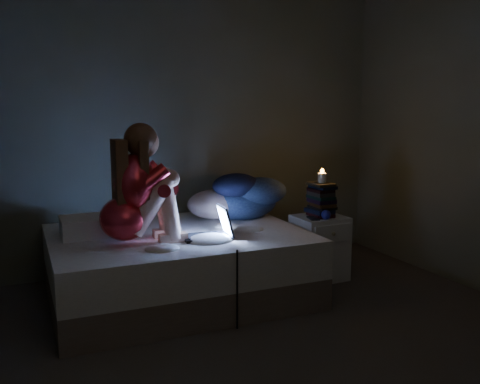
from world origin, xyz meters
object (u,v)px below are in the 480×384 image
woman (123,184)px  nightstand (319,247)px  bed (178,265)px  phone (313,218)px  laptop (206,222)px  candle (322,176)px

woman → nightstand: 1.78m
bed → phone: 1.15m
phone → woman: bearing=-161.9°
bed → nightstand: (1.22, -0.04, 0.01)m
laptop → nightstand: laptop is taller
bed → nightstand: size_ratio=3.45×
nightstand → bed: bearing=175.9°
phone → laptop: bearing=-155.8°
woman → candle: size_ratio=10.37×
laptop → phone: laptop is taller
woman → candle: woman is taller
candle → woman: bearing=-175.2°
bed → candle: 1.38m
bed → woman: 0.82m
nightstand → candle: 0.61m
laptop → candle: candle is taller
laptop → candle: 1.15m
nightstand → phone: phone is taller
nightstand → laptop: bearing=-170.8°
bed → laptop: bearing=-63.3°
woman → candle: (1.66, 0.14, -0.05)m
candle → laptop: bearing=-168.8°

